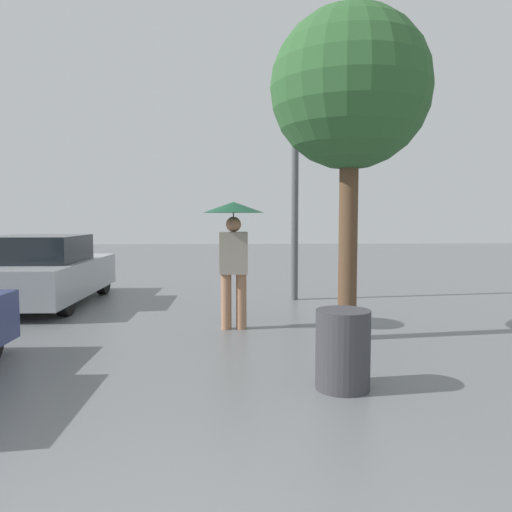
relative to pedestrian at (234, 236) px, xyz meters
The scene contains 5 objects.
pedestrian is the anchor object (origin of this frame).
parked_car_farthest 4.44m from the pedestrian, 148.04° to the left, with size 1.86×3.91×1.33m.
tree 2.58m from the pedestrian, 23.26° to the right, with size 2.14×2.14×4.46m.
street_lamp 3.24m from the pedestrian, 65.05° to the left, with size 0.30×0.30×4.87m.
trash_bin 3.05m from the pedestrian, 68.14° to the right, with size 0.53×0.53×0.78m.
Camera 1 is at (0.32, -1.53, 1.67)m, focal length 35.00 mm.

